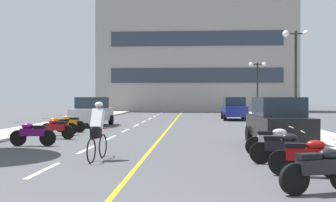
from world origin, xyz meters
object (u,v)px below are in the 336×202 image
(parked_car_mid, at_px, (92,112))
(motorcycle_6, at_px, (59,126))
(parked_car_near, at_px, (278,121))
(motorcycle_2, at_px, (282,147))
(motorcycle_7, at_px, (70,123))
(cyclist_rider, at_px, (97,129))
(parked_car_far, at_px, (234,108))
(street_lamp_mid, at_px, (296,57))
(motorcycle_3, at_px, (273,141))
(street_lamp_far, at_px, (257,76))
(motorcycle_0, at_px, (320,169))
(motorcycle_4, at_px, (33,133))
(motorcycle_1, at_px, (307,156))
(motorcycle_5, at_px, (57,128))

(parked_car_mid, xyz_separation_m, motorcycle_6, (-0.02, -6.20, -0.44))
(parked_car_near, distance_m, motorcycle_2, 4.40)
(motorcycle_6, distance_m, motorcycle_7, 1.73)
(parked_car_near, bearing_deg, motorcycle_2, -100.21)
(motorcycle_6, bearing_deg, cyclist_rider, -63.31)
(parked_car_mid, distance_m, parked_car_far, 12.21)
(parked_car_near, height_order, motorcycle_2, parked_car_near)
(parked_car_mid, height_order, motorcycle_6, parked_car_mid)
(street_lamp_mid, height_order, motorcycle_3, street_lamp_mid)
(motorcycle_2, distance_m, motorcycle_7, 12.91)
(parked_car_far, xyz_separation_m, motorcycle_7, (-9.64, -12.02, -0.44))
(street_lamp_far, bearing_deg, parked_car_mid, -140.18)
(parked_car_mid, xyz_separation_m, motorcycle_0, (8.79, -17.15, -0.44))
(parked_car_mid, height_order, motorcycle_0, parked_car_mid)
(motorcycle_4, bearing_deg, street_lamp_mid, 35.11)
(motorcycle_0, xyz_separation_m, motorcycle_1, (0.18, 1.59, 0.00))
(parked_car_near, bearing_deg, motorcycle_7, 151.92)
(motorcycle_0, bearing_deg, motorcycle_7, 124.86)
(motorcycle_4, bearing_deg, parked_car_mid, 92.19)
(motorcycle_1, bearing_deg, street_lamp_far, 83.70)
(street_lamp_far, relative_size, motorcycle_6, 2.80)
(parked_car_mid, bearing_deg, parked_car_far, 38.18)
(street_lamp_mid, height_order, parked_car_far, street_lamp_mid)
(motorcycle_2, relative_size, motorcycle_3, 1.00)
(motorcycle_3, distance_m, motorcycle_4, 8.68)
(parked_car_mid, distance_m, motorcycle_6, 6.21)
(street_lamp_mid, distance_m, cyclist_rider, 14.40)
(motorcycle_1, distance_m, cyclist_rider, 5.83)
(motorcycle_4, distance_m, motorcycle_7, 5.88)
(motorcycle_7, bearing_deg, parked_car_mid, 89.48)
(parked_car_near, distance_m, parked_car_far, 17.13)
(parked_car_mid, distance_m, motorcycle_2, 16.44)
(motorcycle_3, bearing_deg, street_lamp_mid, 72.64)
(motorcycle_1, distance_m, motorcycle_4, 10.06)
(motorcycle_1, bearing_deg, motorcycle_3, 92.29)
(parked_car_near, height_order, motorcycle_7, parked_car_near)
(motorcycle_1, height_order, motorcycle_5, same)
(motorcycle_3, xyz_separation_m, motorcycle_4, (-8.45, 1.99, 0.00))
(parked_car_near, xyz_separation_m, motorcycle_7, (-9.59, 5.12, -0.44))
(street_lamp_mid, distance_m, parked_car_near, 8.44)
(motorcycle_5, bearing_deg, parked_car_far, 59.03)
(parked_car_far, bearing_deg, motorcycle_4, -117.24)
(parked_car_far, bearing_deg, motorcycle_2, -92.21)
(motorcycle_6, bearing_deg, street_lamp_mid, 18.58)
(motorcycle_0, xyz_separation_m, motorcycle_2, (-0.02, 3.26, 0.00))
(street_lamp_far, distance_m, motorcycle_4, 23.35)
(street_lamp_mid, height_order, motorcycle_5, street_lamp_mid)
(parked_car_mid, bearing_deg, motorcycle_5, -86.91)
(motorcycle_0, distance_m, motorcycle_4, 10.82)
(street_lamp_far, relative_size, cyclist_rider, 2.64)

